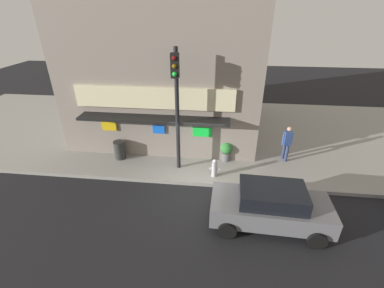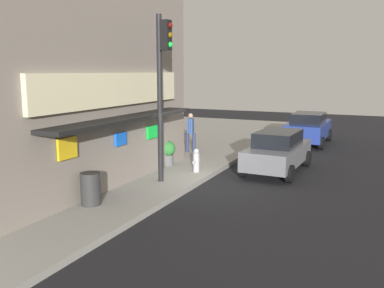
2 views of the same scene
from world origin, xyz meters
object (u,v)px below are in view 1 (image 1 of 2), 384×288
object	(u,v)px
pedestrian	(287,142)
potted_plant_by_doorway	(93,136)
traffic_light	(176,97)
parked_car_grey	(270,206)
trash_can	(120,150)
fire_hydrant	(214,168)
potted_plant_by_window	(227,150)

from	to	relation	value
pedestrian	potted_plant_by_doorway	size ratio (longest dim) A/B	1.87
traffic_light	parked_car_grey	bearing A→B (deg)	-38.60
pedestrian	potted_plant_by_doorway	distance (m)	10.28
potted_plant_by_doorway	trash_can	bearing A→B (deg)	-31.73
pedestrian	potted_plant_by_doorway	xyz separation A→B (m)	(-10.26, 0.47, -0.44)
fire_hydrant	potted_plant_by_window	xyz separation A→B (m)	(0.55, 1.48, 0.13)
fire_hydrant	parked_car_grey	bearing A→B (deg)	-51.21
traffic_light	fire_hydrant	bearing A→B (deg)	-14.82
fire_hydrant	trash_can	size ratio (longest dim) A/B	0.95
pedestrian	potted_plant_by_doorway	world-z (taller)	pedestrian
potted_plant_by_window	parked_car_grey	xyz separation A→B (m)	(1.51, -4.04, 0.09)
potted_plant_by_window	pedestrian	bearing A→B (deg)	7.05
pedestrian	potted_plant_by_window	size ratio (longest dim) A/B	1.84
fire_hydrant	trash_can	bearing A→B (deg)	167.26
fire_hydrant	potted_plant_by_window	distance (m)	1.59
fire_hydrant	potted_plant_by_doorway	world-z (taller)	potted_plant_by_doorway
fire_hydrant	trash_can	distance (m)	4.93
traffic_light	potted_plant_by_doorway	bearing A→B (deg)	159.88
trash_can	parked_car_grey	world-z (taller)	parked_car_grey
trash_can	potted_plant_by_window	bearing A→B (deg)	4.21
traffic_light	fire_hydrant	size ratio (longest dim) A/B	6.31
fire_hydrant	potted_plant_by_doorway	bearing A→B (deg)	161.19
traffic_light	parked_car_grey	xyz separation A→B (m)	(3.77, -3.01, -2.88)
pedestrian	potted_plant_by_window	distance (m)	2.97
parked_car_grey	traffic_light	bearing A→B (deg)	141.40
potted_plant_by_doorway	potted_plant_by_window	bearing A→B (deg)	-6.47
trash_can	pedestrian	size ratio (longest dim) A/B	0.51
trash_can	pedestrian	xyz separation A→B (m)	(8.28, 0.75, 0.52)
potted_plant_by_window	parked_car_grey	world-z (taller)	parked_car_grey
traffic_light	potted_plant_by_window	world-z (taller)	traffic_light
potted_plant_by_window	parked_car_grey	distance (m)	4.31
potted_plant_by_doorway	parked_car_grey	world-z (taller)	parked_car_grey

